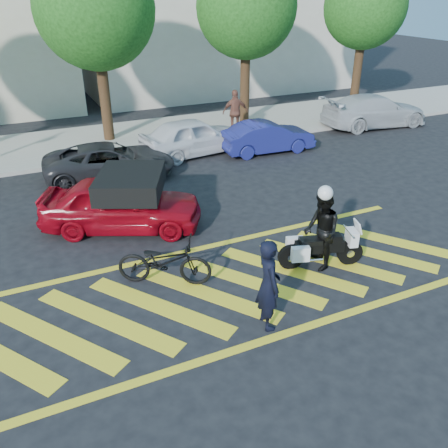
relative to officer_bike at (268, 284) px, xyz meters
name	(u,v)px	position (x,y,z in m)	size (l,w,h in m)	color
ground	(231,287)	(-0.08, 1.48, -0.96)	(90.00, 90.00, 0.00)	black
sidewalk	(110,141)	(-0.08, 13.48, -0.89)	(60.00, 5.00, 0.15)	#9E998E
crosswalk	(229,287)	(-0.12, 1.48, -0.96)	(12.33, 4.00, 0.01)	yellow
tree_center	(98,13)	(0.05, 13.54, 4.14)	(4.60, 4.60, 7.56)	black
tree_right	(248,10)	(6.55, 13.54, 4.08)	(4.40, 4.40, 7.41)	black
tree_far_right	(366,10)	(13.05, 13.54, 3.98)	(4.00, 4.00, 7.10)	black
officer_bike	(268,284)	(0.00, 0.00, 0.00)	(0.70, 0.46, 1.92)	black
bicycle	(164,262)	(-1.36, 2.28, -0.40)	(0.74, 2.13, 1.12)	black
police_motorcycle	(320,248)	(2.23, 1.39, -0.46)	(2.04, 0.98, 0.92)	black
officer_moto	(321,231)	(2.21, 1.38, 0.01)	(0.94, 0.73, 1.94)	black
red_convertible	(121,204)	(-1.55, 5.35, -0.22)	(1.75, 4.34, 1.48)	maroon
parked_mid_left	(110,161)	(-0.98, 9.28, -0.35)	(2.05, 4.44, 1.23)	black
parked_mid_right	(194,136)	(2.61, 10.44, -0.23)	(1.74, 4.32, 1.47)	silver
parked_right	(267,137)	(5.40, 9.47, -0.34)	(1.32, 3.78, 1.25)	navy
parked_far_right	(374,111)	(11.87, 10.68, -0.22)	(2.09, 5.14, 1.49)	#B0B3B8
pedestrian_right	(235,112)	(5.17, 11.92, 0.14)	(1.12, 0.47, 1.91)	brown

